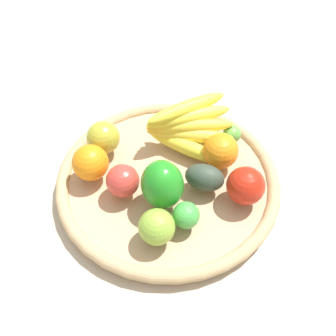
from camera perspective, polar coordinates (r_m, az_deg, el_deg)
The scene contains 13 objects.
ground_plane at distance 0.84m, azimuth 0.00°, elevation -2.66°, with size 2.40×2.40×0.00m, color #C0AE9A.
basket at distance 0.82m, azimuth 0.00°, elevation -1.79°, with size 0.46×0.46×0.04m.
avocado at distance 0.77m, azimuth 5.32°, elevation -1.39°, with size 0.08×0.05×0.05m, color #313D31.
banana_bunch at distance 0.84m, azimuth 2.96°, elevation 6.02°, with size 0.17×0.19×0.09m.
apple_3 at distance 0.76m, azimuth -6.58°, elevation -1.86°, with size 0.06×0.06×0.06m, color red.
apple_0 at distance 0.69m, azimuth -1.65°, elevation -8.55°, with size 0.07×0.07×0.07m, color #85AB38.
lime_1 at distance 0.72m, azimuth 2.63°, elevation -6.86°, with size 0.05×0.05×0.05m, color green.
orange_0 at distance 0.80m, azimuth 7.63°, elevation 2.46°, with size 0.07×0.07×0.07m, color orange.
orange_1 at distance 0.79m, azimuth -11.19°, elevation 0.76°, with size 0.07×0.07×0.07m, color orange.
bell_pepper at distance 0.72m, azimuth -0.83°, elevation -2.42°, with size 0.09×0.08×0.10m, color #20861F.
apple_2 at distance 0.75m, azimuth 11.22°, elevation -2.54°, with size 0.07×0.07×0.07m, color red.
apple_1 at distance 0.84m, azimuth -9.38°, elevation 4.38°, with size 0.07×0.07×0.07m, color #A59F2D.
lime_0 at distance 0.87m, azimuth 9.24°, elevation 4.88°, with size 0.04×0.04×0.04m, color #5B9F3F.
Camera 1 is at (0.49, 0.16, 0.66)m, focal length 41.98 mm.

